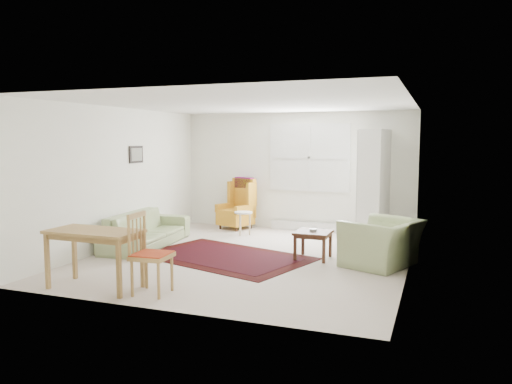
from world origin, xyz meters
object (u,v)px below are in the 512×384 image
(wingback_chair, at_px, (235,203))
(coffee_table, at_px, (313,245))
(desk, at_px, (95,259))
(sofa, at_px, (146,223))
(stool, at_px, (243,223))
(armchair, at_px, (382,238))
(cabinet, at_px, (374,184))
(desk_chair, at_px, (152,254))

(wingback_chair, xyz_separation_m, coffee_table, (2.24, -2.09, -0.33))
(wingback_chair, height_order, desk, wingback_chair)
(sofa, height_order, wingback_chair, wingback_chair)
(desk, bearing_deg, stool, 83.42)
(sofa, distance_m, wingback_chair, 2.35)
(wingback_chair, relative_size, coffee_table, 1.98)
(armchair, height_order, coffee_table, armchair)
(armchair, distance_m, cabinet, 2.31)
(armchair, relative_size, cabinet, 0.52)
(sofa, relative_size, desk_chair, 2.06)
(stool, height_order, desk_chair, desk_chair)
(desk, bearing_deg, desk_chair, 3.18)
(armchair, distance_m, desk_chair, 3.51)
(desk, xyz_separation_m, desk_chair, (0.83, 0.05, 0.13))
(sofa, xyz_separation_m, desk, (0.81, -2.46, -0.04))
(desk, bearing_deg, coffee_table, 48.36)
(wingback_chair, distance_m, desk_chair, 4.67)
(stool, height_order, cabinet, cabinet)
(sofa, height_order, stool, sofa)
(armchair, relative_size, wingback_chair, 0.99)
(sofa, bearing_deg, wingback_chair, -25.98)
(sofa, relative_size, coffee_table, 3.76)
(wingback_chair, height_order, stool, wingback_chair)
(armchair, relative_size, coffee_table, 1.97)
(desk, height_order, desk_chair, desk_chair)
(wingback_chair, relative_size, stool, 2.28)
(armchair, relative_size, stool, 2.27)
(sofa, bearing_deg, desk, -166.87)
(cabinet, xyz_separation_m, desk, (-2.96, -4.65, -0.68))
(desk_chair, bearing_deg, stool, 1.35)
(coffee_table, height_order, desk, desk)
(armchair, relative_size, desk_chair, 1.08)
(armchair, height_order, cabinet, cabinet)
(coffee_table, relative_size, cabinet, 0.26)
(armchair, bearing_deg, sofa, -67.64)
(cabinet, bearing_deg, armchair, -72.04)
(sofa, bearing_deg, cabinet, -64.87)
(armchair, xyz_separation_m, desk_chair, (-2.54, -2.42, 0.08))
(coffee_table, bearing_deg, stool, 140.71)
(sofa, bearing_deg, coffee_table, -93.24)
(armchair, bearing_deg, desk, -31.51)
(sofa, bearing_deg, desk_chair, -150.96)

